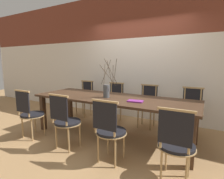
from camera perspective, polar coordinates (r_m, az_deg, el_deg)
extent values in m
plane|color=#A87F51|center=(3.59, 0.00, -14.83)|extent=(16.00, 16.00, 0.00)
cube|color=silver|center=(4.55, 8.39, 3.50)|extent=(12.00, 0.06, 2.05)
cube|color=brown|center=(4.68, 8.87, 23.38)|extent=(12.00, 0.06, 1.15)
cube|color=#422B1C|center=(3.35, 0.00, -2.87)|extent=(3.13, 1.04, 0.04)
cube|color=#422B1C|center=(4.06, -21.55, -7.08)|extent=(0.09, 0.09, 0.74)
cube|color=#422B1C|center=(2.68, 24.61, -15.51)|extent=(0.09, 0.09, 0.74)
cube|color=#422B1C|center=(4.61, -13.55, -4.82)|extent=(0.09, 0.09, 0.74)
cube|color=#422B1C|center=(3.46, 25.72, -10.06)|extent=(0.09, 0.09, 0.74)
cylinder|color=black|center=(3.71, -24.47, -7.38)|extent=(0.43, 0.43, 0.04)
cylinder|color=tan|center=(3.72, -24.45, -7.73)|extent=(0.45, 0.45, 0.01)
cylinder|color=tan|center=(3.97, -23.85, -9.87)|extent=(0.03, 0.03, 0.43)
cylinder|color=tan|center=(3.76, -21.23, -10.75)|extent=(0.03, 0.03, 0.43)
cylinder|color=tan|center=(3.82, -27.21, -10.84)|extent=(0.03, 0.03, 0.43)
cylinder|color=tan|center=(3.60, -24.68, -11.83)|extent=(0.03, 0.03, 0.43)
cylinder|color=tan|center=(3.68, -28.40, -3.70)|extent=(0.03, 0.03, 0.48)
cylinder|color=tan|center=(3.43, -25.68, -4.34)|extent=(0.03, 0.03, 0.48)
cube|color=black|center=(3.55, -27.18, -3.65)|extent=(0.36, 0.02, 0.38)
cube|color=tan|center=(3.51, -27.34, -0.45)|extent=(0.40, 0.03, 0.03)
cylinder|color=black|center=(3.07, -14.27, -10.21)|extent=(0.43, 0.43, 0.04)
cylinder|color=tan|center=(3.08, -14.25, -10.63)|extent=(0.45, 0.45, 0.01)
cylinder|color=tan|center=(3.33, -14.23, -12.95)|extent=(0.03, 0.03, 0.43)
cylinder|color=tan|center=(3.16, -10.43, -14.05)|extent=(0.03, 0.03, 0.43)
cylinder|color=tan|center=(3.15, -17.79, -14.40)|extent=(0.03, 0.03, 0.43)
cylinder|color=tan|center=(2.97, -13.95, -15.72)|extent=(0.03, 0.03, 0.43)
cylinder|color=tan|center=(2.98, -18.97, -5.86)|extent=(0.03, 0.03, 0.48)
cylinder|color=tan|center=(2.77, -14.78, -6.77)|extent=(0.03, 0.03, 0.48)
cube|color=black|center=(2.86, -17.05, -5.86)|extent=(0.36, 0.02, 0.38)
cube|color=tan|center=(2.82, -17.16, -1.91)|extent=(0.40, 0.03, 0.03)
cylinder|color=black|center=(2.60, -0.23, -13.50)|extent=(0.43, 0.43, 0.04)
cylinder|color=tan|center=(2.61, -0.23, -13.98)|extent=(0.45, 0.45, 0.01)
cylinder|color=tan|center=(2.87, -1.34, -16.41)|extent=(0.03, 0.03, 0.43)
cylinder|color=tan|center=(2.75, 3.91, -17.57)|extent=(0.03, 0.03, 0.43)
cylinder|color=tan|center=(2.65, -4.54, -18.61)|extent=(0.03, 0.03, 0.43)
cylinder|color=tan|center=(2.53, 1.07, -20.06)|extent=(0.03, 0.03, 0.43)
cylinder|color=tan|center=(2.44, -5.45, -8.64)|extent=(0.03, 0.03, 0.48)
cylinder|color=tan|center=(2.29, 0.84, -9.77)|extent=(0.03, 0.03, 0.48)
cube|color=black|center=(2.35, -2.48, -8.68)|extent=(0.36, 0.02, 0.38)
cube|color=tan|center=(2.30, -2.45, -3.90)|extent=(0.40, 0.03, 0.03)
cylinder|color=black|center=(2.33, 20.30, -16.76)|extent=(0.43, 0.43, 0.04)
cylinder|color=tan|center=(2.34, 20.27, -17.28)|extent=(0.45, 0.45, 0.01)
cylinder|color=tan|center=(2.58, 17.27, -19.84)|extent=(0.03, 0.03, 0.43)
cylinder|color=tan|center=(2.55, 23.80, -20.57)|extent=(0.03, 0.03, 0.43)
cylinder|color=tan|center=(2.34, 15.76, -22.93)|extent=(0.03, 0.03, 0.43)
cylinder|color=tan|center=(2.31, 23.10, -23.83)|extent=(0.03, 0.03, 0.43)
cylinder|color=tan|center=(2.09, 15.77, -11.94)|extent=(0.03, 0.03, 0.48)
cylinder|color=tan|center=(2.05, 24.12, -12.81)|extent=(0.03, 0.03, 0.48)
cube|color=black|center=(2.06, 19.91, -11.83)|extent=(0.36, 0.02, 0.38)
cube|color=tan|center=(2.00, 20.24, -6.41)|extent=(0.40, 0.03, 0.03)
cylinder|color=black|center=(4.76, -9.31, -3.23)|extent=(0.43, 0.43, 0.04)
cylinder|color=tan|center=(4.77, -9.30, -3.51)|extent=(0.45, 0.45, 0.01)
cylinder|color=tan|center=(4.63, -8.95, -6.57)|extent=(0.03, 0.03, 0.43)
cylinder|color=tan|center=(4.80, -11.58, -6.09)|extent=(0.03, 0.03, 0.43)
cylinder|color=tan|center=(4.84, -6.92, -5.83)|extent=(0.03, 0.03, 0.43)
cylinder|color=tan|center=(5.01, -9.51, -5.41)|extent=(0.03, 0.03, 0.43)
cylinder|color=tan|center=(4.77, -6.63, -0.03)|extent=(0.03, 0.03, 0.48)
cylinder|color=tan|center=(4.95, -9.45, 0.23)|extent=(0.03, 0.03, 0.48)
cube|color=black|center=(4.86, -8.03, 0.39)|extent=(0.36, 0.02, 0.38)
cube|color=tan|center=(4.83, -8.12, 2.73)|extent=(0.40, 0.03, 0.03)
cylinder|color=black|center=(4.27, 0.37, -4.52)|extent=(0.43, 0.43, 0.04)
cylinder|color=tan|center=(4.28, 0.37, -4.82)|extent=(0.45, 0.45, 0.01)
cylinder|color=tan|center=(4.15, 1.14, -8.27)|extent=(0.03, 0.03, 0.43)
cylinder|color=tan|center=(4.28, -2.18, -7.74)|extent=(0.03, 0.03, 0.43)
cylinder|color=tan|center=(4.39, 2.85, -7.33)|extent=(0.03, 0.03, 0.43)
cylinder|color=tan|center=(4.51, -0.34, -6.86)|extent=(0.03, 0.03, 0.43)
cylinder|color=tan|center=(4.31, 3.28, -0.93)|extent=(0.03, 0.03, 0.48)
cylinder|color=tan|center=(4.45, -0.20, -0.61)|extent=(0.03, 0.03, 0.48)
cube|color=black|center=(4.38, 1.54, -0.45)|extent=(0.36, 0.02, 0.38)
cube|color=tan|center=(4.35, 1.52, 2.14)|extent=(0.40, 0.03, 0.03)
cylinder|color=black|center=(3.95, 11.18, -5.79)|extent=(0.43, 0.43, 0.04)
cylinder|color=tan|center=(3.96, 11.17, -6.12)|extent=(0.45, 0.45, 0.01)
cylinder|color=tan|center=(3.85, 12.42, -9.86)|extent=(0.03, 0.03, 0.43)
cylinder|color=tan|center=(3.93, 8.49, -9.35)|extent=(0.03, 0.03, 0.43)
cylinder|color=tan|center=(4.11, 13.55, -8.72)|extent=(0.03, 0.03, 0.43)
cylinder|color=tan|center=(4.18, 9.84, -8.27)|extent=(0.03, 0.03, 0.43)
cylinder|color=tan|center=(4.03, 14.11, -1.88)|extent=(0.03, 0.03, 0.48)
cylinder|color=tan|center=(4.11, 10.08, -1.53)|extent=(0.03, 0.03, 0.48)
cube|color=black|center=(4.07, 12.10, -1.37)|extent=(0.36, 0.02, 0.38)
cube|color=tan|center=(4.03, 12.17, 1.42)|extent=(0.40, 0.03, 0.03)
cylinder|color=black|center=(3.79, 24.32, -7.06)|extent=(0.43, 0.43, 0.04)
cylinder|color=tan|center=(3.80, 24.29, -7.40)|extent=(0.45, 0.45, 0.01)
cylinder|color=tan|center=(3.72, 26.07, -11.27)|extent=(0.03, 0.03, 0.43)
cylinder|color=tan|center=(3.74, 21.74, -10.89)|extent=(0.03, 0.03, 0.43)
cylinder|color=tan|center=(3.98, 26.29, -9.97)|extent=(0.03, 0.03, 0.43)
cylinder|color=tan|center=(4.00, 22.26, -9.62)|extent=(0.03, 0.03, 0.43)
cylinder|color=tan|center=(3.90, 26.97, -2.93)|extent=(0.03, 0.03, 0.48)
cylinder|color=tan|center=(3.92, 22.60, -2.59)|extent=(0.03, 0.03, 0.48)
cube|color=black|center=(3.91, 24.81, -2.40)|extent=(0.36, 0.02, 0.38)
cube|color=tan|center=(3.87, 24.99, 0.49)|extent=(0.40, 0.03, 0.03)
cylinder|color=#4C5156|center=(3.30, -1.86, -0.54)|extent=(0.12, 0.12, 0.25)
cylinder|color=#473828|center=(3.14, -0.25, 5.65)|extent=(0.13, 0.29, 0.48)
cylinder|color=#473828|center=(3.28, -2.50, 4.95)|extent=(0.02, 0.08, 0.39)
cylinder|color=#473828|center=(3.12, -1.36, 4.64)|extent=(0.23, 0.21, 0.38)
cylinder|color=#473828|center=(3.27, 0.32, 4.78)|extent=(0.14, 0.23, 0.37)
cylinder|color=#473828|center=(3.36, -1.93, 5.72)|extent=(0.17, 0.11, 0.47)
cylinder|color=#473828|center=(3.21, -0.83, 5.44)|extent=(0.03, 0.16, 0.45)
cylinder|color=#473828|center=(3.29, 1.00, 5.81)|extent=(0.22, 0.27, 0.49)
cube|color=#842D8C|center=(2.99, 7.61, -3.79)|extent=(0.27, 0.18, 0.02)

